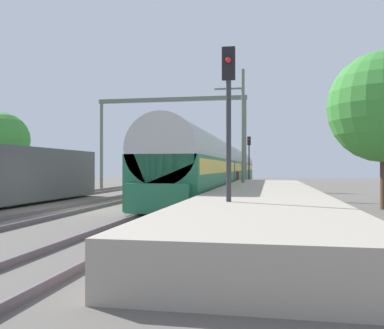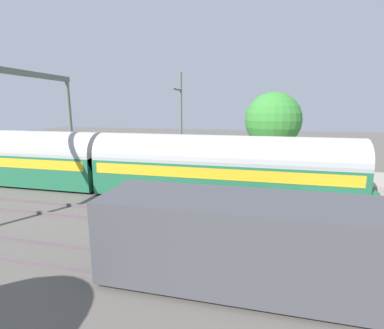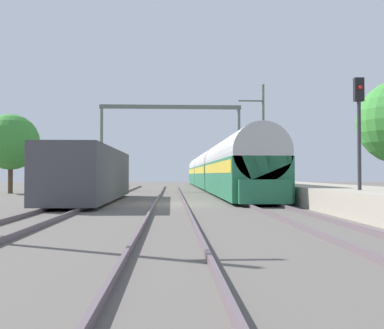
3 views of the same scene
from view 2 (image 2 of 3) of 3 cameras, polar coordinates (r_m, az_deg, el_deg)
The scene contains 10 objects.
ground at distance 14.35m, azimuth 27.71°, elevation -12.98°, with size 120.00×120.00×0.00m, color #5D5852.
track_far_west at distance 10.71m, azimuth 33.66°, elevation -21.82°, with size 1.52×60.00×0.16m.
track_west at distance 14.32m, azimuth 27.74°, elevation -12.69°, with size 1.52×60.00×0.16m.
track_east at distance 18.24m, azimuth 24.50°, elevation -7.29°, with size 1.52×60.00×0.16m.
platform at distance 21.50m, azimuth 17.46°, elevation -2.98°, with size 4.40×28.00×0.90m.
passenger_train at distance 25.42m, azimuth -33.73°, elevation 1.28°, with size 2.93×49.20×3.82m.
freight_car at distance 9.50m, azimuth 22.58°, elevation -15.39°, with size 2.80×13.00×2.70m.
person_crossing at distance 22.74m, azimuth -20.33°, elevation -0.90°, with size 0.42×0.28×1.73m.
catenary_pole_east_mid at distance 20.14m, azimuth -2.32°, elevation 7.27°, with size 1.90×0.20×8.00m.
tree_east_background at distance 26.04m, azimuth 16.12°, elevation 8.62°, with size 4.91×4.91×6.99m.
Camera 2 is at (-12.69, 3.66, 5.63)m, focal length 26.29 mm.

